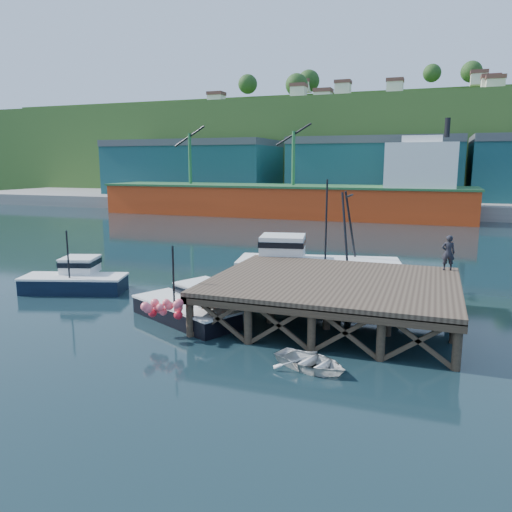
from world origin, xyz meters
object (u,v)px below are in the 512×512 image
at_px(boat_black, 189,306).
at_px(trawler, 314,265).
at_px(dinghy, 311,362).
at_px(dockworker, 448,253).
at_px(boat_navy, 76,279).

distance_m(boat_black, trawler, 10.02).
height_order(trawler, dinghy, trawler).
relative_size(trawler, dockworker, 5.60).
xyz_separation_m(trawler, dockworker, (7.89, -2.32, 1.67)).
height_order(boat_navy, dockworker, dockworker).
relative_size(boat_navy, boat_black, 0.99).
bearing_deg(dockworker, boat_black, 21.42).
xyz_separation_m(boat_black, dockworker, (12.29, 6.66, 2.37)).
relative_size(boat_black, trawler, 0.62).
bearing_deg(dockworker, trawler, -23.43).
bearing_deg(boat_black, boat_navy, -170.28).
bearing_deg(dockworker, boat_navy, 2.97).
bearing_deg(boat_black, dinghy, -2.34).
distance_m(boat_navy, trawler, 15.06).
xyz_separation_m(dinghy, dockworker, (4.98, 10.70, 2.77)).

